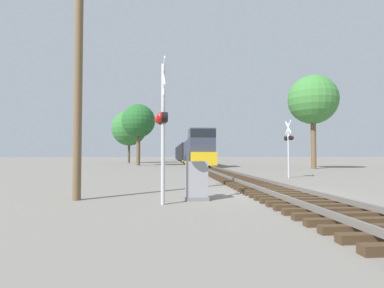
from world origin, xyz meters
name	(u,v)px	position (x,y,z in m)	size (l,w,h in m)	color
ground_plane	(276,194)	(0.00, 0.00, 0.00)	(400.00, 400.00, 0.00)	slate
rail_track_bed	(276,190)	(0.00, 0.00, 0.14)	(2.60, 160.00, 0.31)	#42301E
freight_train	(186,153)	(0.00, 53.09, 1.99)	(3.02, 64.32, 4.64)	#33384C
crossing_signal_near	(162,122)	(-4.32, -2.08, 2.50)	(0.42, 1.01, 4.40)	#B7B7BC
crossing_signal_far	(289,142)	(3.81, 7.84, 2.33)	(0.33, 1.00, 3.76)	#B7B7BC
relay_cabinet	(196,181)	(-3.19, -1.27, 0.63)	(0.79, 0.54, 1.28)	slate
utility_pole	(78,71)	(-7.14, -0.95, 4.31)	(1.80, 0.27, 8.34)	brown
tree_far_right	(313,100)	(11.69, 20.02, 7.48)	(5.32, 5.32, 10.20)	brown
tree_mid_background	(138,121)	(-8.24, 31.99, 6.33)	(4.78, 4.78, 8.78)	brown
tree_deep_background	(129,128)	(-11.32, 46.25, 6.54)	(6.60, 6.60, 9.85)	brown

